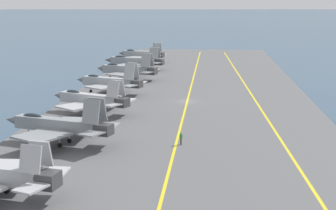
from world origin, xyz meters
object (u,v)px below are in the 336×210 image
parked_jet_eighth (142,54)px  crew_green_vest (181,138)px  parked_jet_fourth (91,99)px  parked_jet_fifth (110,82)px  parked_jet_third (59,125)px  parked_jet_sixth (127,70)px  parked_jet_seventh (135,61)px

parked_jet_eighth → crew_green_vest: 93.62m
parked_jet_fourth → parked_jet_eighth: size_ratio=0.99×
parked_jet_fifth → parked_jet_third: bearing=-179.0°
parked_jet_eighth → crew_green_vest: bearing=-168.9°
parked_jet_fourth → parked_jet_sixth: 37.55m
parked_jet_third → parked_jet_seventh: (74.79, 1.23, -0.29)m
parked_jet_fifth → crew_green_vest: parked_jet_fifth is taller
parked_jet_seventh → parked_jet_eighth: size_ratio=1.13×
crew_green_vest → parked_jet_third: bearing=94.3°
parked_jet_seventh → crew_green_vest: 75.63m
parked_jet_eighth → parked_jet_sixth: bearing=-177.6°
parked_jet_eighth → parked_jet_seventh: bearing=-178.1°
parked_jet_third → parked_jet_fifth: (37.33, 0.66, -0.12)m
parked_jet_seventh → crew_green_vest: bearing=-166.6°
parked_jet_third → parked_jet_sixth: parked_jet_third is taller
parked_jet_seventh → parked_jet_third: bearing=-179.1°
parked_jet_fourth → parked_jet_seventh: bearing=1.0°
parked_jet_fifth → parked_jet_seventh: 37.46m
parked_jet_fifth → parked_jet_sixth: (19.29, -0.36, -0.12)m
parked_jet_fourth → parked_jet_sixth: bearing=0.1°
parked_jet_fifth → parked_jet_seventh: size_ratio=0.88×
parked_jet_fourth → parked_jet_seventh: size_ratio=0.88×
parked_jet_fifth → parked_jet_sixth: parked_jet_fifth is taller
parked_jet_third → parked_jet_fifth: size_ratio=1.07×
parked_jet_third → parked_jet_fifth: 37.34m
crew_green_vest → parked_jet_sixth: bearing=16.6°
parked_jet_fifth → parked_jet_eighth: parked_jet_fifth is taller
parked_jet_third → crew_green_vest: bearing=-85.7°
parked_jet_third → crew_green_vest: size_ratio=9.36×
parked_jet_fourth → parked_jet_third: bearing=-179.4°
parked_jet_fourth → crew_green_vest: (-17.86, -16.44, -1.50)m
parked_jet_sixth → crew_green_vest: bearing=-163.4°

